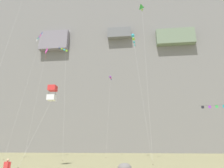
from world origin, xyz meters
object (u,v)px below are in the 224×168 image
at_px(kite_banner_high_left, 38,41).
at_px(kite_delta_upper_mid, 144,14).
at_px(kite_banner_high_right, 218,109).
at_px(kite_diamond_low_right, 46,54).
at_px(kite_box_upper_left, 52,93).
at_px(kite_windsock_upper_right, 111,78).
at_px(kite_windsock_mid_center, 133,39).
at_px(boulder_foreground_right, 125,168).
at_px(kite_windsock_far_left, 64,51).

height_order(kite_banner_high_left, kite_delta_upper_mid, kite_banner_high_left).
bearing_deg(kite_banner_high_right, kite_banner_high_left, 163.53).
distance_m(kite_diamond_low_right, kite_box_upper_left, 25.23).
height_order(kite_diamond_low_right, kite_banner_high_right, kite_diamond_low_right).
distance_m(kite_windsock_upper_right, kite_banner_high_right, 26.19).
height_order(kite_box_upper_left, kite_windsock_mid_center, kite_windsock_mid_center).
relative_size(boulder_foreground_right, kite_windsock_mid_center, 0.05).
relative_size(kite_windsock_far_left, kite_delta_upper_mid, 0.81).
xyz_separation_m(boulder_foreground_right, kite_diamond_low_right, (-20.37, 21.65, 24.05)).
bearing_deg(kite_banner_high_left, kite_windsock_far_left, -18.59).
xyz_separation_m(kite_windsock_far_left, kite_windsock_upper_right, (9.60, 7.85, -4.16)).
distance_m(kite_windsock_far_left, kite_delta_upper_mid, 19.02).
distance_m(boulder_foreground_right, kite_diamond_low_right, 38.24).
bearing_deg(kite_windsock_upper_right, kite_diamond_low_right, -167.30).
bearing_deg(kite_diamond_low_right, kite_windsock_far_left, -32.99).
bearing_deg(kite_box_upper_left, kite_windsock_far_left, 106.81).
bearing_deg(kite_box_upper_left, boulder_foreground_right, -23.91).
height_order(kite_windsock_far_left, kite_windsock_mid_center, kite_windsock_mid_center).
distance_m(kite_delta_upper_mid, kite_banner_high_right, 22.34).
relative_size(kite_diamond_low_right, kite_banner_high_right, 3.17).
height_order(kite_banner_high_left, kite_box_upper_left, kite_banner_high_left).
bearing_deg(kite_windsock_upper_right, kite_box_upper_left, -105.18).
distance_m(kite_box_upper_left, kite_windsock_mid_center, 25.62).
xyz_separation_m(kite_diamond_low_right, kite_banner_high_right, (33.95, -12.00, -16.94)).
distance_m(kite_windsock_upper_right, kite_box_upper_left, 23.55).
bearing_deg(kite_windsock_far_left, kite_diamond_low_right, 147.01).
bearing_deg(kite_windsock_upper_right, kite_windsock_mid_center, -42.65).
bearing_deg(kite_delta_upper_mid, kite_banner_high_right, -17.24).
relative_size(boulder_foreground_right, kite_banner_high_right, 0.17).
height_order(kite_windsock_far_left, kite_delta_upper_mid, kite_delta_upper_mid).
xyz_separation_m(kite_banner_high_left, kite_delta_upper_mid, (25.94, -7.53, 0.06)).
distance_m(kite_windsock_far_left, kite_windsock_upper_right, 13.08).
bearing_deg(kite_windsock_mid_center, kite_banner_high_left, 178.98).
bearing_deg(kite_banner_high_left, boulder_foreground_right, -42.50).
bearing_deg(kite_diamond_low_right, boulder_foreground_right, -46.74).
distance_m(boulder_foreground_right, kite_banner_high_right, 18.11).
xyz_separation_m(kite_windsock_far_left, kite_box_upper_left, (3.94, -13.03, -13.47)).
bearing_deg(boulder_foreground_right, kite_windsock_mid_center, 84.99).
bearing_deg(boulder_foreground_right, kite_diamond_low_right, 133.26).
relative_size(kite_diamond_low_right, kite_windsock_upper_right, 1.38).
relative_size(kite_delta_upper_mid, kite_box_upper_left, 2.77).
relative_size(boulder_foreground_right, kite_windsock_upper_right, 0.07).
bearing_deg(kite_box_upper_left, kite_banner_high_right, 12.58).
bearing_deg(kite_delta_upper_mid, kite_windsock_upper_right, 122.99).
bearing_deg(boulder_foreground_right, kite_banner_high_left, 137.50).
xyz_separation_m(kite_windsock_upper_right, kite_box_upper_left, (-5.66, -20.88, -9.31)).
relative_size(boulder_foreground_right, kite_windsock_far_left, 0.06).
height_order(kite_windsock_upper_right, kite_box_upper_left, kite_windsock_upper_right).
xyz_separation_m(kite_banner_high_left, kite_windsock_far_left, (8.13, -2.74, -4.61)).
bearing_deg(kite_windsock_mid_center, kite_banner_high_right, -40.45).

